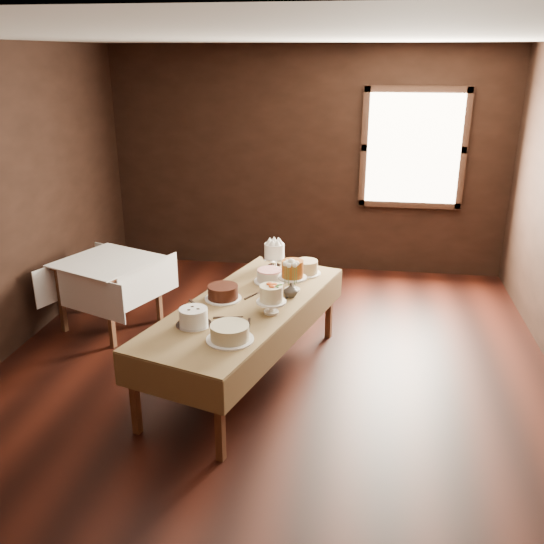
{
  "coord_description": "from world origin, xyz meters",
  "views": [
    {
      "loc": [
        0.72,
        -4.43,
        2.69
      ],
      "look_at": [
        0.0,
        0.2,
        0.95
      ],
      "focal_mm": 39.05,
      "sensor_mm": 36.0,
      "label": 1
    }
  ],
  "objects_px": {
    "display_table": "(246,309)",
    "cake_chocolate": "(223,293)",
    "flower_vase": "(291,290)",
    "cake_caramel": "(292,277)",
    "cake_server_e": "(198,307)",
    "cake_speckled": "(306,268)",
    "cake_cream": "(230,333)",
    "cake_server_b": "(248,328)",
    "side_table": "(108,268)",
    "cake_server_c": "(257,294)",
    "cake_lattice": "(270,277)",
    "cake_server_d": "(290,297)",
    "cake_meringue": "(274,256)",
    "cake_server_a": "(234,317)",
    "cake_swirl": "(194,318)",
    "cake_flowers": "(271,301)"
  },
  "relations": [
    {
      "from": "cake_server_e",
      "to": "flower_vase",
      "type": "relative_size",
      "value": 1.93
    },
    {
      "from": "cake_caramel",
      "to": "cake_server_c",
      "type": "xyz_separation_m",
      "value": [
        -0.3,
        -0.12,
        -0.12
      ]
    },
    {
      "from": "cake_server_a",
      "to": "cake_server_c",
      "type": "relative_size",
      "value": 1.0
    },
    {
      "from": "cake_swirl",
      "to": "cake_server_e",
      "type": "relative_size",
      "value": 1.17
    },
    {
      "from": "display_table",
      "to": "cake_server_a",
      "type": "bearing_deg",
      "value": -97.85
    },
    {
      "from": "side_table",
      "to": "cake_server_e",
      "type": "distance_m",
      "value": 1.54
    },
    {
      "from": "flower_vase",
      "to": "cake_caramel",
      "type": "bearing_deg",
      "value": 91.16
    },
    {
      "from": "display_table",
      "to": "cake_cream",
      "type": "height_order",
      "value": "cake_cream"
    },
    {
      "from": "cake_cream",
      "to": "cake_server_c",
      "type": "height_order",
      "value": "cake_cream"
    },
    {
      "from": "cake_chocolate",
      "to": "cake_server_b",
      "type": "xyz_separation_m",
      "value": [
        0.32,
        -0.53,
        -0.06
      ]
    },
    {
      "from": "cake_meringue",
      "to": "cake_flowers",
      "type": "height_order",
      "value": "same"
    },
    {
      "from": "cake_server_b",
      "to": "cake_server_e",
      "type": "distance_m",
      "value": 0.59
    },
    {
      "from": "side_table",
      "to": "flower_vase",
      "type": "distance_m",
      "value": 2.04
    },
    {
      "from": "cake_lattice",
      "to": "cake_chocolate",
      "type": "xyz_separation_m",
      "value": [
        -0.33,
        -0.46,
        0.01
      ]
    },
    {
      "from": "cake_server_c",
      "to": "cake_server_a",
      "type": "bearing_deg",
      "value": -161.96
    },
    {
      "from": "cake_chocolate",
      "to": "cake_server_b",
      "type": "height_order",
      "value": "cake_chocolate"
    },
    {
      "from": "side_table",
      "to": "cake_server_b",
      "type": "bearing_deg",
      "value": -36.95
    },
    {
      "from": "cake_caramel",
      "to": "cake_server_b",
      "type": "height_order",
      "value": "cake_caramel"
    },
    {
      "from": "cake_server_e",
      "to": "side_table",
      "type": "bearing_deg",
      "value": -167.9
    },
    {
      "from": "cake_server_d",
      "to": "cake_server_e",
      "type": "distance_m",
      "value": 0.8
    },
    {
      "from": "cake_server_b",
      "to": "flower_vase",
      "type": "bearing_deg",
      "value": 152.17
    },
    {
      "from": "cake_chocolate",
      "to": "cake_caramel",
      "type": "bearing_deg",
      "value": 26.64
    },
    {
      "from": "cake_server_d",
      "to": "cake_server_e",
      "type": "height_order",
      "value": "same"
    },
    {
      "from": "flower_vase",
      "to": "cake_cream",
      "type": "bearing_deg",
      "value": -110.85
    },
    {
      "from": "display_table",
      "to": "cake_lattice",
      "type": "bearing_deg",
      "value": 77.11
    },
    {
      "from": "cake_caramel",
      "to": "cake_server_c",
      "type": "relative_size",
      "value": 1.22
    },
    {
      "from": "cake_speckled",
      "to": "cake_server_e",
      "type": "relative_size",
      "value": 1.23
    },
    {
      "from": "cake_chocolate",
      "to": "cake_server_c",
      "type": "bearing_deg",
      "value": 30.59
    },
    {
      "from": "cake_lattice",
      "to": "cake_server_b",
      "type": "xyz_separation_m",
      "value": [
        -0.01,
        -0.99,
        -0.05
      ]
    },
    {
      "from": "cake_speckled",
      "to": "cake_cream",
      "type": "relative_size",
      "value": 0.73
    },
    {
      "from": "cake_flowers",
      "to": "cake_server_e",
      "type": "bearing_deg",
      "value": 178.57
    },
    {
      "from": "display_table",
      "to": "cake_server_d",
      "type": "xyz_separation_m",
      "value": [
        0.35,
        0.2,
        0.06
      ]
    },
    {
      "from": "display_table",
      "to": "cake_server_b",
      "type": "xyz_separation_m",
      "value": [
        0.11,
        -0.46,
        0.06
      ]
    },
    {
      "from": "side_table",
      "to": "cake_meringue",
      "type": "relative_size",
      "value": 4.5
    },
    {
      "from": "display_table",
      "to": "cake_swirl",
      "type": "distance_m",
      "value": 0.58
    },
    {
      "from": "cake_speckled",
      "to": "cake_server_d",
      "type": "xyz_separation_m",
      "value": [
        -0.08,
        -0.6,
        -0.06
      ]
    },
    {
      "from": "cake_caramel",
      "to": "cake_server_d",
      "type": "height_order",
      "value": "cake_caramel"
    },
    {
      "from": "display_table",
      "to": "cake_speckled",
      "type": "distance_m",
      "value": 0.91
    },
    {
      "from": "cake_speckled",
      "to": "cake_caramel",
      "type": "height_order",
      "value": "cake_caramel"
    },
    {
      "from": "cake_speckled",
      "to": "cake_lattice",
      "type": "xyz_separation_m",
      "value": [
        -0.31,
        -0.26,
        -0.01
      ]
    },
    {
      "from": "display_table",
      "to": "cake_chocolate",
      "type": "height_order",
      "value": "cake_chocolate"
    },
    {
      "from": "cake_server_d",
      "to": "flower_vase",
      "type": "distance_m",
      "value": 0.06
    },
    {
      "from": "cake_server_b",
      "to": "flower_vase",
      "type": "relative_size",
      "value": 1.93
    },
    {
      "from": "cake_caramel",
      "to": "flower_vase",
      "type": "height_order",
      "value": "cake_caramel"
    },
    {
      "from": "cake_lattice",
      "to": "cake_caramel",
      "type": "height_order",
      "value": "cake_caramel"
    },
    {
      "from": "cake_caramel",
      "to": "cake_server_e",
      "type": "distance_m",
      "value": 0.89
    },
    {
      "from": "side_table",
      "to": "cake_server_e",
      "type": "xyz_separation_m",
      "value": [
        1.21,
        -0.96,
        0.07
      ]
    },
    {
      "from": "side_table",
      "to": "cake_swirl",
      "type": "height_order",
      "value": "cake_swirl"
    },
    {
      "from": "cake_caramel",
      "to": "cake_server_a",
      "type": "relative_size",
      "value": 1.22
    },
    {
      "from": "cake_server_c",
      "to": "cake_server_d",
      "type": "distance_m",
      "value": 0.29
    }
  ]
}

